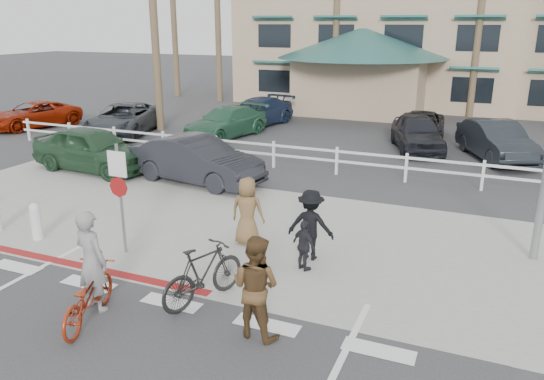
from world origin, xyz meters
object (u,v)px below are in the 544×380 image
at_px(car_white_sedan, 197,160).
at_px(car_red_compact, 93,149).
at_px(sign_post, 121,194).
at_px(bike_red, 87,296).
at_px(bike_black, 203,274).

xyz_separation_m(car_white_sedan, car_red_compact, (-4.22, -0.15, 0.03)).
xyz_separation_m(sign_post, car_red_compact, (-5.57, 5.45, -0.65)).
xyz_separation_m(sign_post, car_white_sedan, (-1.35, 5.60, -0.68)).
bearing_deg(car_white_sedan, sign_post, -157.36).
bearing_deg(bike_red, car_white_sedan, -88.22).
distance_m(sign_post, car_white_sedan, 5.80).
relative_size(sign_post, bike_black, 1.48).
xyz_separation_m(bike_black, car_white_sedan, (-4.19, 6.88, 0.18)).
bearing_deg(sign_post, car_red_compact, 135.60).
height_order(bike_black, car_white_sedan, car_white_sedan).
distance_m(sign_post, car_red_compact, 7.82).
bearing_deg(sign_post, bike_red, -64.50).
distance_m(bike_red, car_red_compact, 10.65).
bearing_deg(bike_black, bike_red, 62.63).
bearing_deg(car_red_compact, bike_red, -135.19).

